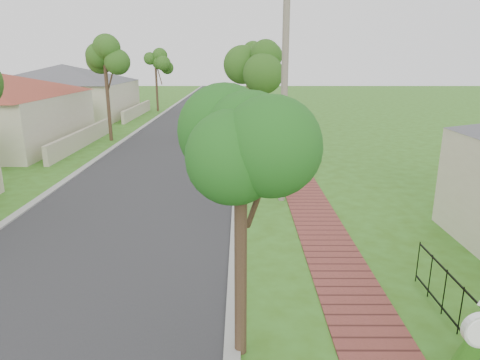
% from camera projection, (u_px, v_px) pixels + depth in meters
% --- Properties ---
extents(road, '(7.00, 120.00, 0.02)m').
position_uv_depth(road, '(177.00, 147.00, 25.42)').
color(road, '#28282B').
rests_on(road, ground).
extents(kerb_right, '(0.30, 120.00, 0.10)m').
position_uv_depth(kerb_right, '(238.00, 147.00, 25.42)').
color(kerb_right, '#9E9E99').
rests_on(kerb_right, ground).
extents(kerb_left, '(0.30, 120.00, 0.10)m').
position_uv_depth(kerb_left, '(116.00, 147.00, 25.43)').
color(kerb_left, '#9E9E99').
rests_on(kerb_left, ground).
extents(sidewalk, '(1.50, 120.00, 0.03)m').
position_uv_depth(sidewalk, '(282.00, 147.00, 25.41)').
color(sidewalk, brown).
rests_on(sidewalk, ground).
extents(street_trees, '(10.70, 37.65, 5.89)m').
position_uv_depth(street_trees, '(190.00, 66.00, 30.77)').
color(street_trees, '#382619').
rests_on(street_trees, ground).
extents(far_house_grey, '(15.56, 15.56, 4.60)m').
position_uv_depth(far_house_grey, '(65.00, 90.00, 38.28)').
color(far_house_grey, beige).
rests_on(far_house_grey, ground).
extents(parked_car_red, '(2.82, 5.01, 1.61)m').
position_uv_depth(parked_car_red, '(213.00, 127.00, 27.32)').
color(parked_car_red, maroon).
rests_on(parked_car_red, ground).
extents(parked_car_white, '(1.71, 4.11, 1.32)m').
position_uv_depth(parked_car_white, '(216.00, 121.00, 31.23)').
color(parked_car_white, silver).
rests_on(parked_car_white, ground).
extents(near_tree, '(1.88, 1.88, 4.82)m').
position_uv_depth(near_tree, '(241.00, 139.00, 6.57)').
color(near_tree, '#382619').
rests_on(near_tree, ground).
extents(utility_pole, '(1.20, 0.24, 8.98)m').
position_uv_depth(utility_pole, '(285.00, 73.00, 14.55)').
color(utility_pole, gray).
rests_on(utility_pole, ground).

